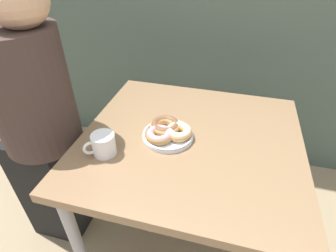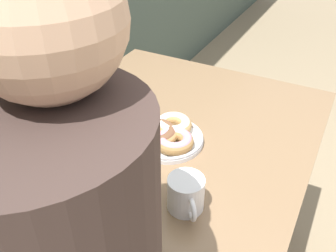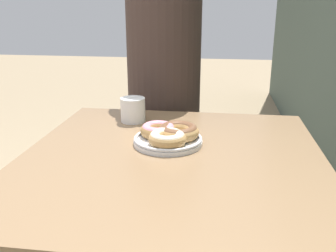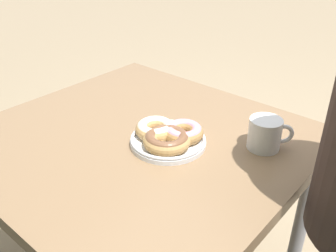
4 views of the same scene
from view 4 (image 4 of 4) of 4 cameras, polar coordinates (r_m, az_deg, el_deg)
ground_plane at (r=1.77m, az=3.73°, el=-18.06°), size 14.00×14.00×0.00m
dining_table at (r=1.17m, az=-4.36°, el=-4.98°), size 0.94×0.89×0.72m
donut_plate at (r=1.07m, az=0.02°, el=-1.48°), size 0.24×0.22×0.06m
coffee_mug at (r=1.08m, az=14.65°, el=-1.11°), size 0.11×0.10×0.09m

